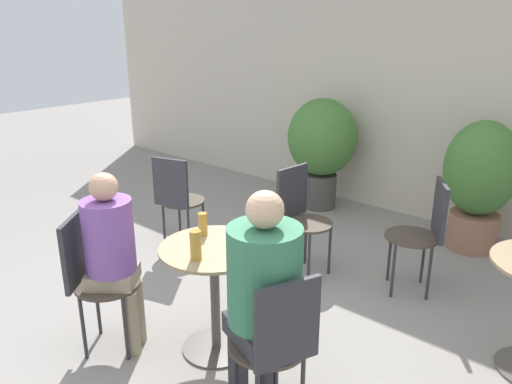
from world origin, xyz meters
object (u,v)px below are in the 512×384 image
Objects in this scene: seated_person_0 at (112,247)px; beer_glass_0 at (203,224)px; bistro_chair_0 at (91,271)px; beer_glass_1 at (196,245)px; beer_glass_2 at (245,234)px; cafe_table_near at (215,278)px; potted_plant_1 at (480,178)px; bistro_chair_1 at (277,339)px; bistro_chair_2 at (300,210)px; seated_person_1 at (263,289)px; bistro_chair_3 at (177,195)px; bistro_chair_4 at (425,227)px; potted_plant_0 at (322,142)px.

seated_person_0 is 0.58m from beer_glass_0.
bistro_chair_0 reaches higher than beer_glass_0.
beer_glass_2 is (0.08, 0.33, -0.01)m from beer_glass_1.
potted_plant_1 is at bearing 74.73° from cafe_table_near.
bistro_chair_1 reaches higher than cafe_table_near.
bistro_chair_0 is 6.05× the size of beer_glass_0.
seated_person_0 is 0.83m from beer_glass_2.
seated_person_1 is (0.83, -1.47, 0.21)m from bistro_chair_2.
bistro_chair_3 is 1.00× the size of bistro_chair_4.
beer_glass_1 is at bearing -76.73° from bistro_chair_1.
potted_plant_0 is at bearing 110.15° from cafe_table_near.
bistro_chair_1 is 0.74m from beer_glass_1.
bistro_chair_1 is at bearing -21.89° from beer_glass_0.
bistro_chair_4 is (0.70, 1.59, 0.03)m from cafe_table_near.
bistro_chair_0 and bistro_chair_3 have the same top height.
cafe_table_near is at bearing 131.06° from bistro_chair_3.
potted_plant_1 is at bearing -60.43° from seated_person_0.
seated_person_0 is at bearing -123.71° from beer_glass_0.
bistro_chair_3 is 2.20m from seated_person_1.
bistro_chair_1 is 2.97m from potted_plant_1.
cafe_table_near is at bearing -90.00° from bistro_chair_0.
bistro_chair_0 is at bearing -112.91° from potted_plant_1.
bistro_chair_4 is at bearing -70.89° from bistro_chair_0.
seated_person_1 is at bearing 134.18° from bistro_chair_3.
beer_glass_1 is (-0.68, 0.10, 0.27)m from bistro_chair_1.
seated_person_1 is 8.54× the size of beer_glass_0.
beer_glass_0 is at bearing -90.63° from bistro_chair_1.
seated_person_0 reaches higher than bistro_chair_3.
bistro_chair_4 is 1.76m from beer_glass_0.
bistro_chair_1 is at bearing -120.00° from bistro_chair_0.
seated_person_1 reaches higher than bistro_chair_0.
seated_person_0 is at bearing 107.39° from bistro_chair_3.
bistro_chair_1 is 1.00× the size of bistro_chair_3.
seated_person_0 is 6.75× the size of beer_glass_1.
bistro_chair_1 is 1.00× the size of bistro_chair_2.
bistro_chair_1 is at bearing -60.00° from potted_plant_0.
bistro_chair_0 is 1.00× the size of bistro_chair_4.
beer_glass_2 is (-0.57, -1.45, 0.26)m from bistro_chair_4.
cafe_table_near is 0.81× the size of bistro_chair_0.
beer_glass_2 is at bearing -155.66° from bistro_chair_2.
bistro_chair_1 is 0.25m from seated_person_1.
cafe_table_near is at bearing -90.00° from seated_person_0.
beer_glass_1 is (0.22, -0.27, 0.01)m from beer_glass_0.
potted_plant_1 is (0.91, 2.61, -0.12)m from beer_glass_0.
bistro_chair_1 is at bearing -123.48° from seated_person_0.
bistro_chair_3 is at bearing -10.26° from bistro_chair_0.
beer_glass_1 is 2.96m from potted_plant_1.
cafe_table_near is 0.35m from beer_glass_0.
potted_plant_0 is at bearing 109.75° from beer_glass_1.
bistro_chair_0 and bistro_chair_2 have the same top height.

